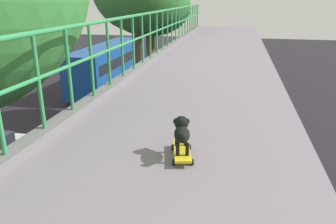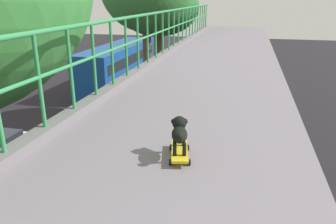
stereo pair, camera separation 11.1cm
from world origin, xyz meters
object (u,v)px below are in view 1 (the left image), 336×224
object	(u,v)px
toy_skateboard	(182,151)
small_dog	(182,131)
car_red_taxi_fifth	(15,217)
city_bus	(110,63)

from	to	relation	value
toy_skateboard	small_dog	bearing A→B (deg)	112.66
car_red_taxi_fifth	toy_skateboard	bearing A→B (deg)	-36.35
car_red_taxi_fifth	city_bus	size ratio (longest dim) A/B	0.37
small_dog	city_bus	bearing A→B (deg)	113.40
small_dog	car_red_taxi_fifth	bearing A→B (deg)	143.73
city_bus	toy_skateboard	bearing A→B (deg)	-66.60
toy_skateboard	car_red_taxi_fifth	bearing A→B (deg)	143.65
city_bus	toy_skateboard	size ratio (longest dim) A/B	21.56
small_dog	toy_skateboard	bearing A→B (deg)	-67.34
toy_skateboard	small_dog	distance (m)	0.20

